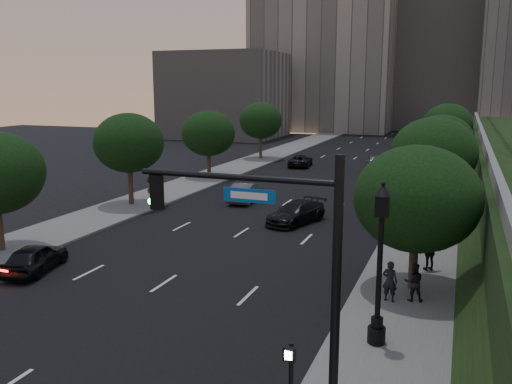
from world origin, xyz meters
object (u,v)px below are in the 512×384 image
at_px(sedan_far_right, 375,162).
at_px(pedestrian_a, 390,281).
at_px(sedan_far_left, 301,161).
at_px(sedan_near_right, 296,213).
at_px(street_lamp, 379,272).
at_px(sedan_mid_left, 246,192).
at_px(pedestrian_c, 430,252).
at_px(pedestrian_b, 414,282).
at_px(traffic_signal_mast, 294,283).
at_px(sedan_near_left, 35,258).

bearing_deg(sedan_far_right, pedestrian_a, -93.79).
distance_m(sedan_far_left, sedan_near_right, 24.59).
relative_size(street_lamp, sedan_mid_left, 1.27).
bearing_deg(sedan_near_right, sedan_far_right, 105.36).
relative_size(sedan_mid_left, pedestrian_c, 2.49).
relative_size(sedan_mid_left, sedan_near_right, 0.93).
bearing_deg(pedestrian_c, street_lamp, 47.29).
distance_m(street_lamp, pedestrian_c, 8.44).
distance_m(sedan_far_left, pedestrian_b, 37.45).
bearing_deg(sedan_mid_left, traffic_signal_mast, 112.31).
bearing_deg(pedestrian_c, sedan_mid_left, -74.49).
xyz_separation_m(sedan_far_right, pedestrian_c, (7.24, -31.29, 0.29)).
bearing_deg(sedan_far_left, traffic_signal_mast, 99.10).
bearing_deg(sedan_mid_left, street_lamp, 120.33).
bearing_deg(sedan_near_left, sedan_near_right, -137.01).
bearing_deg(sedan_far_left, street_lamp, 102.91).
bearing_deg(sedan_mid_left, sedan_near_left, 77.07).
height_order(sedan_mid_left, pedestrian_c, pedestrian_c).
distance_m(pedestrian_a, pedestrian_c, 4.57).
distance_m(sedan_near_left, sedan_far_left, 36.80).
bearing_deg(sedan_near_left, pedestrian_c, -172.90).
bearing_deg(sedan_near_right, street_lamp, -45.74).
relative_size(street_lamp, pedestrian_a, 3.40).
bearing_deg(pedestrian_b, sedan_far_left, -79.12).
relative_size(sedan_near_left, pedestrian_c, 2.25).
xyz_separation_m(street_lamp, pedestrian_a, (-0.07, 3.80, -1.66)).
bearing_deg(sedan_far_right, sedan_near_right, -106.19).
xyz_separation_m(sedan_mid_left, pedestrian_b, (13.50, -15.71, 0.20)).
height_order(street_lamp, sedan_far_right, street_lamp).
distance_m(traffic_signal_mast, pedestrian_a, 8.94).
bearing_deg(traffic_signal_mast, pedestrian_a, 80.16).
distance_m(street_lamp, sedan_far_right, 39.99).
bearing_deg(sedan_near_left, pedestrian_b, 174.73).
bearing_deg(pedestrian_a, traffic_signal_mast, 89.49).
bearing_deg(pedestrian_c, pedestrian_b, 50.31).
bearing_deg(sedan_near_left, sedan_far_right, -117.94).
xyz_separation_m(traffic_signal_mast, pedestrian_b, (2.35, 8.77, -2.74)).
distance_m(traffic_signal_mast, sedan_far_left, 45.04).
bearing_deg(sedan_near_right, pedestrian_a, -38.76).
relative_size(sedan_near_right, pedestrian_c, 2.67).
bearing_deg(sedan_near_left, pedestrian_a, 173.86).
distance_m(traffic_signal_mast, sedan_mid_left, 27.06).
height_order(sedan_near_left, sedan_far_right, sedan_far_right).
xyz_separation_m(street_lamp, sedan_far_right, (-6.04, 39.49, -1.89)).
bearing_deg(traffic_signal_mast, sedan_near_left, 156.02).
bearing_deg(sedan_far_left, sedan_near_left, 79.70).
distance_m(sedan_near_right, pedestrian_a, 13.26).
bearing_deg(pedestrian_c, traffic_signal_mast, 43.60).
height_order(sedan_far_left, pedestrian_b, pedestrian_b).
xyz_separation_m(sedan_near_left, sedan_near_right, (8.81, 13.04, 0.01)).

